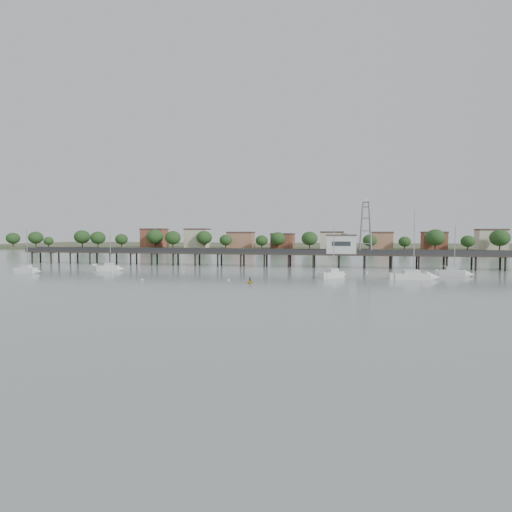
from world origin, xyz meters
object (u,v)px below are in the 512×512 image
at_px(sailboat_d, 419,276).
at_px(yellow_dinghy, 250,283).
at_px(pier, 254,253).
at_px(sailboat_c, 336,274).
at_px(lattice_tower, 366,228).
at_px(sailboat_a, 30,270).
at_px(white_tender, 95,267).
at_px(sailboat_b, 113,268).
at_px(sailboat_e, 458,273).

relative_size(sailboat_d, yellow_dinghy, 6.42).
height_order(pier, sailboat_c, sailboat_c).
relative_size(lattice_tower, sailboat_a, 1.40).
relative_size(sailboat_d, white_tender, 3.81).
relative_size(sailboat_c, sailboat_b, 1.12).
bearing_deg(sailboat_a, white_tender, 63.27).
bearing_deg(yellow_dinghy, sailboat_b, 144.44).
relative_size(pier, white_tender, 36.90).
height_order(sailboat_d, white_tender, sailboat_d).
bearing_deg(sailboat_b, lattice_tower, 7.63).
bearing_deg(sailboat_c, sailboat_e, -30.52).
bearing_deg(white_tender, sailboat_b, -6.36).
distance_m(lattice_tower, white_tender, 74.85).
bearing_deg(sailboat_d, sailboat_a, 176.04).
distance_m(sailboat_c, sailboat_b, 56.87).
relative_size(pier, sailboat_c, 12.64).
bearing_deg(white_tender, yellow_dinghy, -1.25).
bearing_deg(sailboat_e, lattice_tower, 150.04).
xyz_separation_m(sailboat_a, sailboat_b, (15.92, 10.38, 0.00)).
height_order(sailboat_c, yellow_dinghy, sailboat_c).
bearing_deg(sailboat_b, pier, 22.79).
bearing_deg(sailboat_d, white_tender, 165.63).
relative_size(pier, sailboat_e, 12.33).
bearing_deg(sailboat_e, sailboat_a, -158.20).
xyz_separation_m(sailboat_a, sailboat_c, (72.56, 5.25, -0.00)).
distance_m(lattice_tower, sailboat_c, 29.97).
distance_m(pier, sailboat_d, 49.87).
relative_size(pier, sailboat_b, 14.10).
distance_m(sailboat_e, sailboat_b, 83.38).
relative_size(pier, yellow_dinghy, 62.24).
xyz_separation_m(pier, sailboat_d, (41.33, -27.72, -3.16)).
bearing_deg(sailboat_a, pier, 33.88).
bearing_deg(sailboat_c, sailboat_a, 135.97).
height_order(lattice_tower, sailboat_c, lattice_tower).
bearing_deg(sailboat_c, yellow_dinghy, 172.97).
distance_m(sailboat_c, sailboat_d, 17.14).
bearing_deg(white_tender, sailboat_a, -91.86).
distance_m(sailboat_a, sailboat_c, 72.75).
bearing_deg(sailboat_a, sailboat_b, 33.17).
height_order(pier, sailboat_d, sailboat_d).
bearing_deg(sailboat_a, sailboat_d, 3.05).
xyz_separation_m(sailboat_e, sailboat_c, (-26.67, -8.48, 0.00)).
distance_m(sailboat_a, white_tender, 17.19).
bearing_deg(lattice_tower, white_tender, -166.71).
distance_m(sailboat_b, yellow_dinghy, 44.93).
height_order(lattice_tower, sailboat_b, lattice_tower).
relative_size(sailboat_b, sailboat_d, 0.69).
xyz_separation_m(pier, yellow_dinghy, (8.25, -41.06, -3.79)).
height_order(sailboat_c, white_tender, sailboat_c).
bearing_deg(yellow_dinghy, sailboat_c, 30.70).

